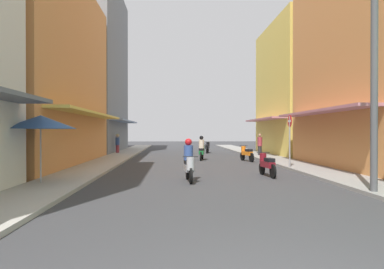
% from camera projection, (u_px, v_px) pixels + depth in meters
% --- Properties ---
extents(ground_plane, '(94.34, 94.34, 0.00)m').
position_uv_depth(ground_plane, '(195.00, 162.00, 21.14)').
color(ground_plane, '#38383A').
extents(sidewalk_left, '(2.03, 50.88, 0.12)m').
position_uv_depth(sidewalk_left, '(107.00, 162.00, 20.87)').
color(sidewalk_left, '#ADA89E').
rests_on(sidewalk_left, ground).
extents(sidewalk_right, '(2.03, 50.88, 0.12)m').
position_uv_depth(sidewalk_right, '(281.00, 161.00, 21.40)').
color(sidewalk_right, gray).
rests_on(sidewalk_right, ground).
extents(building_left_mid, '(7.05, 13.54, 10.26)m').
position_uv_depth(building_left_mid, '(27.00, 71.00, 19.24)').
color(building_left_mid, '#D88C4C').
rests_on(building_left_mid, ground).
extents(building_left_far, '(7.05, 11.76, 14.89)m').
position_uv_depth(building_left_far, '(86.00, 70.00, 32.19)').
color(building_left_far, slate).
rests_on(building_left_far, ground).
extents(building_right_far, '(7.05, 9.57, 10.26)m').
position_uv_depth(building_right_far, '(308.00, 90.00, 27.84)').
color(building_right_far, '#EFD159').
rests_on(building_right_far, ground).
extents(motorbike_silver, '(0.55, 1.81, 1.58)m').
position_uv_depth(motorbike_silver, '(189.00, 162.00, 13.00)').
color(motorbike_silver, black).
rests_on(motorbike_silver, ground).
extents(motorbike_maroon, '(0.55, 1.81, 0.96)m').
position_uv_depth(motorbike_maroon, '(267.00, 164.00, 14.50)').
color(motorbike_maroon, black).
rests_on(motorbike_maroon, ground).
extents(motorbike_green, '(0.59, 1.80, 1.58)m').
position_uv_depth(motorbike_green, '(202.00, 149.00, 22.91)').
color(motorbike_green, black).
rests_on(motorbike_green, ground).
extents(motorbike_black, '(0.61, 1.79, 0.96)m').
position_uv_depth(motorbike_black, '(207.00, 147.00, 30.55)').
color(motorbike_black, black).
rests_on(motorbike_black, ground).
extents(motorbike_orange, '(0.66, 1.77, 0.96)m').
position_uv_depth(motorbike_orange, '(247.00, 153.00, 21.98)').
color(motorbike_orange, black).
rests_on(motorbike_orange, ground).
extents(pedestrian_far, '(0.44, 0.44, 1.69)m').
position_uv_depth(pedestrian_far, '(118.00, 142.00, 29.04)').
color(pedestrian_far, '#99333F').
rests_on(pedestrian_far, ground).
extents(pedestrian_crossing, '(0.34, 0.34, 1.69)m').
position_uv_depth(pedestrian_crossing, '(260.00, 145.00, 26.11)').
color(pedestrian_crossing, '#262628').
rests_on(pedestrian_crossing, ground).
extents(vendor_umbrella, '(2.31, 2.31, 2.38)m').
position_uv_depth(vendor_umbrella, '(41.00, 122.00, 11.79)').
color(vendor_umbrella, '#99999E').
rests_on(vendor_umbrella, ground).
extents(utility_pole, '(0.20, 1.20, 7.48)m').
position_uv_depth(utility_pole, '(374.00, 62.00, 10.12)').
color(utility_pole, '#4C4C4F').
rests_on(utility_pole, ground).
extents(street_sign_no_entry, '(0.07, 0.60, 2.65)m').
position_uv_depth(street_sign_no_entry, '(290.00, 134.00, 17.21)').
color(street_sign_no_entry, gray).
rests_on(street_sign_no_entry, ground).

